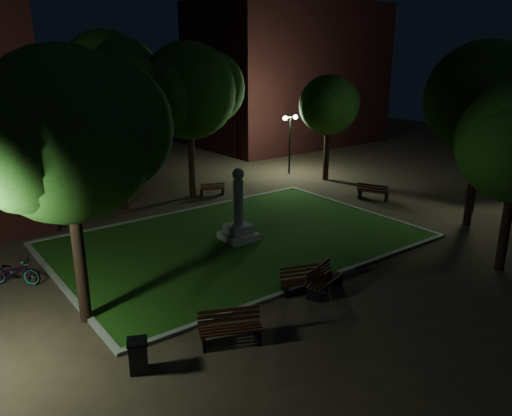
{
  "coord_description": "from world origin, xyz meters",
  "views": [
    {
      "loc": [
        -11.72,
        -14.86,
        7.97
      ],
      "look_at": [
        0.2,
        1.0,
        1.74
      ],
      "focal_mm": 35.0,
      "sensor_mm": 36.0,
      "label": 1
    }
  ],
  "objects_px": {
    "bench_far_side": "(212,189)",
    "trash_bin": "(138,356)",
    "bench_right_side": "(373,192)",
    "bicycle": "(14,272)",
    "monument": "(239,220)",
    "bench_near_right": "(323,281)",
    "bench_near_left": "(304,280)",
    "bench_west_near": "(230,328)"
  },
  "relations": [
    {
      "from": "bench_right_side",
      "to": "bench_near_left",
      "type": "bearing_deg",
      "value": 95.06
    },
    {
      "from": "bench_right_side",
      "to": "bench_far_side",
      "type": "relative_size",
      "value": 1.22
    },
    {
      "from": "bench_near_right",
      "to": "bench_right_side",
      "type": "xyz_separation_m",
      "value": [
        10.17,
        6.47,
        0.01
      ]
    },
    {
      "from": "bench_far_side",
      "to": "trash_bin",
      "type": "relative_size",
      "value": 1.65
    },
    {
      "from": "trash_bin",
      "to": "bicycle",
      "type": "distance_m",
      "value": 7.51
    },
    {
      "from": "monument",
      "to": "bench_near_right",
      "type": "distance_m",
      "value": 5.81
    },
    {
      "from": "monument",
      "to": "trash_bin",
      "type": "distance_m",
      "value": 9.65
    },
    {
      "from": "bench_near_left",
      "to": "trash_bin",
      "type": "height_order",
      "value": "bench_near_left"
    },
    {
      "from": "bench_near_right",
      "to": "bench_far_side",
      "type": "height_order",
      "value": "bench_near_right"
    },
    {
      "from": "bicycle",
      "to": "bench_far_side",
      "type": "bearing_deg",
      "value": -22.63
    },
    {
      "from": "bench_west_near",
      "to": "bicycle",
      "type": "height_order",
      "value": "bicycle"
    },
    {
      "from": "trash_bin",
      "to": "bench_near_right",
      "type": "bearing_deg",
      "value": 2.81
    },
    {
      "from": "bench_near_right",
      "to": "bench_right_side",
      "type": "distance_m",
      "value": 12.06
    },
    {
      "from": "bench_near_right",
      "to": "bicycle",
      "type": "height_order",
      "value": "bicycle"
    },
    {
      "from": "bench_right_side",
      "to": "bicycle",
      "type": "relative_size",
      "value": 0.95
    },
    {
      "from": "bench_near_left",
      "to": "bench_west_near",
      "type": "bearing_deg",
      "value": -144.31
    },
    {
      "from": "bench_near_left",
      "to": "bicycle",
      "type": "distance_m",
      "value": 10.27
    },
    {
      "from": "bench_far_side",
      "to": "bench_near_left",
      "type": "bearing_deg",
      "value": 93.76
    },
    {
      "from": "monument",
      "to": "bicycle",
      "type": "bearing_deg",
      "value": 171.79
    },
    {
      "from": "bench_near_right",
      "to": "bench_west_near",
      "type": "height_order",
      "value": "bench_west_near"
    },
    {
      "from": "bench_west_near",
      "to": "bicycle",
      "type": "xyz_separation_m",
      "value": [
        -4.04,
        7.73,
        0.04
      ]
    },
    {
      "from": "trash_bin",
      "to": "bicycle",
      "type": "xyz_separation_m",
      "value": [
        -1.4,
        7.38,
        0.04
      ]
    },
    {
      "from": "bench_near_left",
      "to": "bench_far_side",
      "type": "relative_size",
      "value": 1.18
    },
    {
      "from": "monument",
      "to": "bench_west_near",
      "type": "xyz_separation_m",
      "value": [
        -4.81,
        -6.45,
        -0.49
      ]
    },
    {
      "from": "bench_near_right",
      "to": "monument",
      "type": "bearing_deg",
      "value": 68.28
    },
    {
      "from": "bench_far_side",
      "to": "trash_bin",
      "type": "xyz_separation_m",
      "value": [
        -10.4,
        -12.98,
        0.09
      ]
    },
    {
      "from": "bench_west_near",
      "to": "trash_bin",
      "type": "xyz_separation_m",
      "value": [
        -2.65,
        0.34,
        -0.01
      ]
    },
    {
      "from": "bench_west_near",
      "to": "monument",
      "type": "bearing_deg",
      "value": 77.57
    },
    {
      "from": "bench_near_right",
      "to": "bicycle",
      "type": "distance_m",
      "value": 10.94
    },
    {
      "from": "bench_near_right",
      "to": "bench_far_side",
      "type": "bearing_deg",
      "value": 57.84
    },
    {
      "from": "monument",
      "to": "bench_right_side",
      "type": "xyz_separation_m",
      "value": [
        9.7,
        0.71,
        -0.51
      ]
    },
    {
      "from": "monument",
      "to": "bench_west_near",
      "type": "height_order",
      "value": "monument"
    },
    {
      "from": "monument",
      "to": "trash_bin",
      "type": "bearing_deg",
      "value": -140.68
    },
    {
      "from": "bench_west_near",
      "to": "bench_right_side",
      "type": "xyz_separation_m",
      "value": [
        14.51,
        7.16,
        -0.02
      ]
    },
    {
      "from": "bench_near_right",
      "to": "trash_bin",
      "type": "height_order",
      "value": "bench_near_right"
    },
    {
      "from": "bench_right_side",
      "to": "bicycle",
      "type": "xyz_separation_m",
      "value": [
        -18.55,
        0.57,
        0.06
      ]
    },
    {
      "from": "bicycle",
      "to": "bench_near_left",
      "type": "bearing_deg",
      "value": -88.07
    },
    {
      "from": "trash_bin",
      "to": "bench_right_side",
      "type": "bearing_deg",
      "value": 21.67
    },
    {
      "from": "monument",
      "to": "trash_bin",
      "type": "height_order",
      "value": "monument"
    },
    {
      "from": "bench_near_left",
      "to": "bench_right_side",
      "type": "distance_m",
      "value": 12.28
    },
    {
      "from": "trash_bin",
      "to": "bench_west_near",
      "type": "bearing_deg",
      "value": -7.36
    },
    {
      "from": "trash_bin",
      "to": "monument",
      "type": "bearing_deg",
      "value": 39.32
    }
  ]
}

